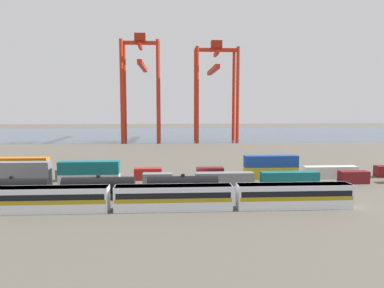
{
  "coord_description": "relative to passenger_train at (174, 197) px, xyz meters",
  "views": [
    {
      "loc": [
        -6.37,
        -79.41,
        16.38
      ],
      "look_at": [
        0.31,
        32.72,
        4.5
      ],
      "focal_mm": 33.98,
      "sensor_mm": 36.0,
      "label": 1
    }
  ],
  "objects": [
    {
      "name": "freight_tank_row",
      "position": [
        -13.11,
        7.59,
        -0.14
      ],
      "size": [
        42.19,
        2.82,
        4.28
      ],
      "color": "#232326",
      "rests_on": "ground_plane"
    },
    {
      "name": "harbour_water",
      "position": [
        5.94,
        155.38,
        -2.14
      ],
      "size": [
        400.0,
        110.0,
        0.01
      ],
      "primitive_type": "cube",
      "color": "#384C60",
      "rests_on": "ground_plane"
    },
    {
      "name": "shipping_container_0",
      "position": [
        -30.71,
        17.6,
        -0.84
      ],
      "size": [
        12.1,
        2.44,
        2.6
      ],
      "primitive_type": "cube",
      "color": "slate",
      "rests_on": "ground_plane"
    },
    {
      "name": "shipping_container_13",
      "position": [
        8.38,
        23.86,
        -0.84
      ],
      "size": [
        6.04,
        2.44,
        2.6
      ],
      "primitive_type": "cube",
      "color": "maroon",
      "rests_on": "ground_plane"
    },
    {
      "name": "ground_plane",
      "position": [
        5.94,
        63.41,
        -2.14
      ],
      "size": [
        420.0,
        420.0,
        0.0
      ],
      "primitive_type": "plane",
      "color": "#5B564C"
    },
    {
      "name": "shipping_container_16",
      "position": [
        36.03,
        23.86,
        -0.84
      ],
      "size": [
        12.1,
        2.44,
        2.6
      ],
      "primitive_type": "cube",
      "color": "silver",
      "rests_on": "ground_plane"
    },
    {
      "name": "shipping_container_1",
      "position": [
        -30.71,
        17.6,
        1.76
      ],
      "size": [
        12.1,
        2.44,
        2.6
      ],
      "primitive_type": "cube",
      "color": "slate",
      "rests_on": "shipping_container_0"
    },
    {
      "name": "shipping_container_11",
      "position": [
        -19.27,
        23.86,
        -0.84
      ],
      "size": [
        12.1,
        2.44,
        2.6
      ],
      "primitive_type": "cube",
      "color": "slate",
      "rests_on": "ground_plane"
    },
    {
      "name": "shipping_container_4",
      "position": [
        -3.1,
        17.6,
        -0.84
      ],
      "size": [
        6.04,
        2.44,
        2.6
      ],
      "primitive_type": "cube",
      "color": "slate",
      "rests_on": "ground_plane"
    },
    {
      "name": "shipping_container_6",
      "position": [
        24.51,
        17.6,
        -0.84
      ],
      "size": [
        12.1,
        2.44,
        2.6
      ],
      "primitive_type": "cube",
      "color": "#146066",
      "rests_on": "ground_plane"
    },
    {
      "name": "passenger_train",
      "position": [
        0.0,
        0.0,
        0.0
      ],
      "size": [
        57.08,
        3.14,
        3.9
      ],
      "color": "silver",
      "rests_on": "ground_plane"
    },
    {
      "name": "shipping_container_3",
      "position": [
        -16.91,
        17.6,
        1.76
      ],
      "size": [
        12.1,
        2.44,
        2.6
      ],
      "primitive_type": "cube",
      "color": "#146066",
      "rests_on": "shipping_container_2"
    },
    {
      "name": "shipping_container_5",
      "position": [
        10.7,
        17.6,
        -0.84
      ],
      "size": [
        12.1,
        2.44,
        2.6
      ],
      "primitive_type": "cube",
      "color": "slate",
      "rests_on": "ground_plane"
    },
    {
      "name": "shipping_container_2",
      "position": [
        -16.91,
        17.6,
        -0.84
      ],
      "size": [
        12.1,
        2.44,
        2.6
      ],
      "primitive_type": "cube",
      "color": "silver",
      "rests_on": "ground_plane"
    },
    {
      "name": "gantry_crane_west",
      "position": [
        -13.5,
        111.98,
        27.12
      ],
      "size": [
        17.2,
        40.96,
        47.9
      ],
      "color": "red",
      "rests_on": "ground_plane"
    },
    {
      "name": "shipping_container_9",
      "position": [
        -33.1,
        23.86,
        -0.84
      ],
      "size": [
        12.1,
        2.44,
        2.6
      ],
      "primitive_type": "cube",
      "color": "#197538",
      "rests_on": "ground_plane"
    },
    {
      "name": "shipping_container_10",
      "position": [
        -33.1,
        23.86,
        1.76
      ],
      "size": [
        12.1,
        2.44,
        2.6
      ],
      "primitive_type": "cube",
      "color": "orange",
      "rests_on": "shipping_container_9"
    },
    {
      "name": "shipping_container_12",
      "position": [
        -5.45,
        23.86,
        -0.84
      ],
      "size": [
        6.04,
        2.44,
        2.6
      ],
      "primitive_type": "cube",
      "color": "#AD211C",
      "rests_on": "ground_plane"
    },
    {
      "name": "shipping_container_14",
      "position": [
        22.21,
        23.86,
        -0.84
      ],
      "size": [
        12.1,
        2.44,
        2.6
      ],
      "primitive_type": "cube",
      "color": "gold",
      "rests_on": "ground_plane"
    },
    {
      "name": "gantry_crane_central",
      "position": [
        20.3,
        111.4,
        25.61
      ],
      "size": [
        19.49,
        36.63,
        45.14
      ],
      "color": "red",
      "rests_on": "ground_plane"
    },
    {
      "name": "shipping_container_15",
      "position": [
        22.21,
        23.86,
        1.76
      ],
      "size": [
        12.1,
        2.44,
        2.6
      ],
      "primitive_type": "cube",
      "color": "#1C4299",
      "rests_on": "shipping_container_14"
    },
    {
      "name": "shipping_container_7",
      "position": [
        38.31,
        17.6,
        -0.84
      ],
      "size": [
        6.04,
        2.44,
        2.6
      ],
      "primitive_type": "cube",
      "color": "maroon",
      "rests_on": "ground_plane"
    }
  ]
}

